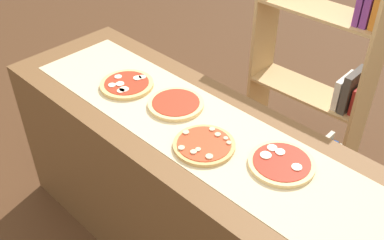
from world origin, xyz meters
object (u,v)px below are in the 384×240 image
object	(u,v)px
pizza_mushroom_2	(204,145)
bookshelf	(325,68)
pizza_plain_1	(176,104)
pizza_mozzarella_0	(127,84)
pizza_mozzarella_3	(281,163)

from	to	relation	value
pizza_mushroom_2	bookshelf	xyz separation A→B (m)	(-0.09, 1.17, -0.16)
pizza_mushroom_2	bookshelf	size ratio (longest dim) A/B	0.16
pizza_plain_1	pizza_mozzarella_0	bearing A→B (deg)	-169.54
pizza_plain_1	pizza_mozzarella_3	bearing A→B (deg)	1.08
pizza_mozzarella_3	pizza_mozzarella_0	bearing A→B (deg)	-175.76
pizza_mozzarella_3	pizza_mushroom_2	bearing A→B (deg)	-155.67
pizza_plain_1	bookshelf	world-z (taller)	bookshelf
pizza_mushroom_2	bookshelf	distance (m)	1.18
pizza_mozzarella_0	bookshelf	size ratio (longest dim) A/B	0.16
pizza_mushroom_2	pizza_mozzarella_3	bearing A→B (deg)	24.33
pizza_mushroom_2	pizza_plain_1	bearing A→B (deg)	157.54
bookshelf	pizza_plain_1	bearing A→B (deg)	-101.12
pizza_mozzarella_3	bookshelf	distance (m)	1.12
pizza_mushroom_2	pizza_mozzarella_3	distance (m)	0.33
pizza_plain_1	pizza_mushroom_2	xyz separation A→B (m)	(0.30, -0.12, -0.00)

